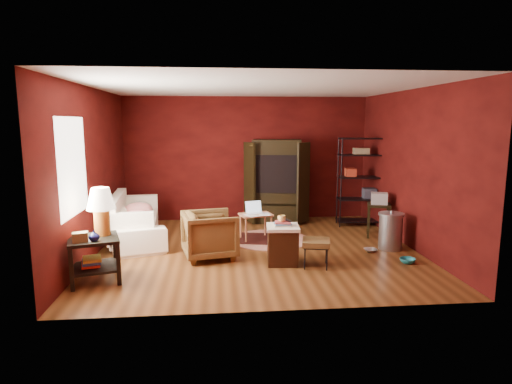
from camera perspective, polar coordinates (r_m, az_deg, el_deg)
The scene contains 18 objects.
room at distance 7.32m, azimuth -0.15°, elevation 2.84°, with size 5.54×5.04×2.84m.
sofa at distance 8.43m, azimuth -15.95°, elevation -3.26°, with size 2.28×0.67×0.89m, color white.
armchair at distance 7.13m, azimuth -6.17°, elevation -5.39°, with size 0.83×0.77×0.85m, color black.
pet_bowl_steel at distance 7.72m, azimuth 15.04°, elevation -6.92°, with size 0.23×0.06×0.23m, color #ADB1B4.
pet_bowl_turquoise at distance 7.30m, azimuth 19.58°, elevation -8.00°, with size 0.25×0.08×0.25m, color teal.
vase at distance 6.22m, azimuth -20.78°, elevation -5.49°, with size 0.15×0.15×0.15m, color #0E1047.
mug at distance 6.72m, azimuth 3.45°, elevation -3.45°, with size 0.13×0.10×0.13m, color #FCD97B.
side_table at distance 6.44m, azimuth -20.38°, elevation -4.18°, with size 0.83×0.83×1.31m.
sofa_cushions at distance 8.40m, azimuth -16.13°, elevation -3.64°, with size 0.96×2.01×0.81m.
hamper at distance 6.83m, azimuth 3.57°, elevation -6.91°, with size 0.54×0.54×0.70m.
footstool at distance 6.73m, azimuth 8.00°, elevation -6.80°, with size 0.50×0.50×0.43m.
rug_round at distance 8.24m, azimuth 1.87°, elevation -6.34°, with size 1.59×1.59×0.01m.
rug_oriental at distance 8.26m, azimuth 0.31°, elevation -6.22°, with size 1.36×1.04×0.01m.
laptop_desk at distance 8.15m, azimuth -0.05°, elevation -3.30°, with size 0.67×0.57×0.73m.
tv_armoire at distance 9.52m, azimuth 2.77°, elevation 1.65°, with size 1.44×0.92×1.85m.
wire_shelving at distance 9.46m, azimuth 13.78°, elevation 1.85°, with size 0.96×0.49×1.91m.
small_stand at distance 8.66m, azimuth 16.09°, elevation -1.55°, with size 0.55×0.55×0.87m.
trash_can at distance 7.93m, azimuth 17.51°, elevation -4.97°, with size 0.54×0.54×0.70m.
Camera 1 is at (-0.70, -7.26, 2.22)m, focal length 30.00 mm.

